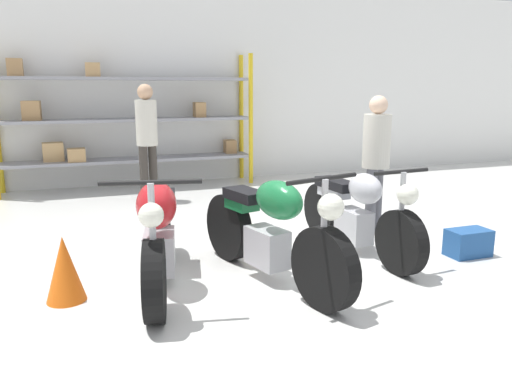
{
  "coord_description": "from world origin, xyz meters",
  "views": [
    {
      "loc": [
        -1.64,
        -4.18,
        1.72
      ],
      "look_at": [
        0.0,
        0.4,
        0.7
      ],
      "focal_mm": 35.0,
      "sensor_mm": 36.0,
      "label": 1
    }
  ],
  "objects": [
    {
      "name": "motorcycle_green",
      "position": [
        -0.07,
        -0.22,
        0.48
      ],
      "size": [
        0.83,
        2.08,
        1.06
      ],
      "rotation": [
        0.0,
        0.0,
        -1.32
      ],
      "color": "black",
      "rests_on": "ground_plane"
    },
    {
      "name": "shelving_rack",
      "position": [
        -0.91,
        4.63,
        1.19
      ],
      "size": [
        4.27,
        0.63,
        2.31
      ],
      "color": "gold",
      "rests_on": "ground_plane"
    },
    {
      "name": "motorcycle_silver",
      "position": [
        1.07,
        0.24,
        0.44
      ],
      "size": [
        0.6,
        2.02,
        0.99
      ],
      "rotation": [
        0.0,
        0.0,
        -1.49
      ],
      "color": "black",
      "rests_on": "ground_plane"
    },
    {
      "name": "toolbox",
      "position": [
        2.11,
        -0.25,
        0.14
      ],
      "size": [
        0.44,
        0.26,
        0.28
      ],
      "color": "#1E4C8C",
      "rests_on": "ground_plane"
    },
    {
      "name": "back_wall",
      "position": [
        0.0,
        5.0,
        1.8
      ],
      "size": [
        30.0,
        0.08,
        3.6
      ],
      "color": "white",
      "rests_on": "ground_plane"
    },
    {
      "name": "person_near_rack",
      "position": [
        -0.65,
        3.48,
        1.05
      ],
      "size": [
        0.44,
        0.44,
        1.77
      ],
      "rotation": [
        0.0,
        0.0,
        2.14
      ],
      "color": "#38332D",
      "rests_on": "ground_plane"
    },
    {
      "name": "motorcycle_red",
      "position": [
        -1.03,
        0.06,
        0.47
      ],
      "size": [
        0.78,
        2.06,
        1.07
      ],
      "rotation": [
        0.0,
        0.0,
        -1.77
      ],
      "color": "black",
      "rests_on": "ground_plane"
    },
    {
      "name": "ground_plane",
      "position": [
        0.0,
        0.0,
        0.0
      ],
      "size": [
        30.0,
        30.0,
        0.0
      ],
      "primitive_type": "plane",
      "color": "silver"
    },
    {
      "name": "person_browsing",
      "position": [
        1.66,
        0.83,
        0.96
      ],
      "size": [
        0.45,
        0.45,
        1.63
      ],
      "rotation": [
        0.0,
        0.0,
        2.17
      ],
      "color": "#595960",
      "rests_on": "ground_plane"
    },
    {
      "name": "traffic_cone",
      "position": [
        -1.81,
        -0.04,
        0.28
      ],
      "size": [
        0.32,
        0.32,
        0.55
      ],
      "color": "orange",
      "rests_on": "ground_plane"
    }
  ]
}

